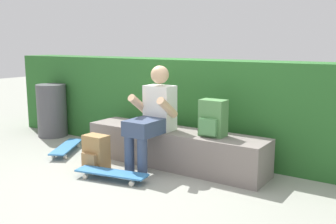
{
  "coord_description": "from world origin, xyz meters",
  "views": [
    {
      "loc": [
        2.41,
        -3.34,
        1.44
      ],
      "look_at": [
        -0.1,
        0.39,
        0.63
      ],
      "focal_mm": 41.49,
      "sensor_mm": 36.0,
      "label": 1
    }
  ],
  "objects_px": {
    "backpack_on_bench": "(213,119)",
    "skateboard_beside_bench": "(67,147)",
    "skateboard_near_person": "(111,173)",
    "backpack_on_ground": "(96,153)",
    "bench_main": "(174,148)",
    "trash_bin": "(52,110)",
    "person_skater": "(153,115)"
  },
  "relations": [
    {
      "from": "backpack_on_bench",
      "to": "skateboard_beside_bench",
      "type": "bearing_deg",
      "value": -170.74
    },
    {
      "from": "skateboard_near_person",
      "to": "backpack_on_bench",
      "type": "relative_size",
      "value": 2.06
    },
    {
      "from": "skateboard_beside_bench",
      "to": "backpack_on_ground",
      "type": "bearing_deg",
      "value": -19.19
    },
    {
      "from": "bench_main",
      "to": "trash_bin",
      "type": "distance_m",
      "value": 2.4
    },
    {
      "from": "bench_main",
      "to": "backpack_on_bench",
      "type": "height_order",
      "value": "backpack_on_bench"
    },
    {
      "from": "skateboard_near_person",
      "to": "skateboard_beside_bench",
      "type": "distance_m",
      "value": 1.29
    },
    {
      "from": "skateboard_beside_bench",
      "to": "trash_bin",
      "type": "bearing_deg",
      "value": 149.82
    },
    {
      "from": "bench_main",
      "to": "backpack_on_ground",
      "type": "height_order",
      "value": "bench_main"
    },
    {
      "from": "bench_main",
      "to": "skateboard_near_person",
      "type": "bearing_deg",
      "value": -109.33
    },
    {
      "from": "skateboard_beside_bench",
      "to": "backpack_on_bench",
      "type": "bearing_deg",
      "value": 9.26
    },
    {
      "from": "backpack_on_ground",
      "to": "trash_bin",
      "type": "distance_m",
      "value": 1.91
    },
    {
      "from": "skateboard_beside_bench",
      "to": "backpack_on_bench",
      "type": "height_order",
      "value": "backpack_on_bench"
    },
    {
      "from": "backpack_on_bench",
      "to": "trash_bin",
      "type": "distance_m",
      "value": 2.91
    },
    {
      "from": "bench_main",
      "to": "backpack_on_ground",
      "type": "bearing_deg",
      "value": -137.29
    },
    {
      "from": "skateboard_near_person",
      "to": "trash_bin",
      "type": "xyz_separation_m",
      "value": [
        -2.11,
        0.98,
        0.33
      ]
    },
    {
      "from": "person_skater",
      "to": "trash_bin",
      "type": "distance_m",
      "value": 2.28
    },
    {
      "from": "backpack_on_bench",
      "to": "skateboard_near_person",
      "type": "bearing_deg",
      "value": -135.28
    },
    {
      "from": "bench_main",
      "to": "person_skater",
      "type": "xyz_separation_m",
      "value": [
        -0.15,
        -0.22,
        0.42
      ]
    },
    {
      "from": "skateboard_near_person",
      "to": "backpack_on_ground",
      "type": "xyz_separation_m",
      "value": [
        -0.39,
        0.17,
        0.12
      ]
    },
    {
      "from": "bench_main",
      "to": "person_skater",
      "type": "distance_m",
      "value": 0.49
    },
    {
      "from": "backpack_on_bench",
      "to": "backpack_on_ground",
      "type": "bearing_deg",
      "value": -152.73
    },
    {
      "from": "bench_main",
      "to": "skateboard_beside_bench",
      "type": "bearing_deg",
      "value": -167.29
    },
    {
      "from": "skateboard_beside_bench",
      "to": "backpack_on_bench",
      "type": "relative_size",
      "value": 1.99
    },
    {
      "from": "bench_main",
      "to": "skateboard_near_person",
      "type": "relative_size",
      "value": 2.74
    },
    {
      "from": "bench_main",
      "to": "backpack_on_bench",
      "type": "xyz_separation_m",
      "value": [
        0.51,
        -0.01,
        0.41
      ]
    },
    {
      "from": "backpack_on_bench",
      "to": "bench_main",
      "type": "bearing_deg",
      "value": 178.94
    },
    {
      "from": "person_skater",
      "to": "trash_bin",
      "type": "relative_size",
      "value": 1.46
    },
    {
      "from": "person_skater",
      "to": "backpack_on_bench",
      "type": "xyz_separation_m",
      "value": [
        0.66,
        0.21,
        -0.01
      ]
    },
    {
      "from": "skateboard_near_person",
      "to": "backpack_on_bench",
      "type": "xyz_separation_m",
      "value": [
        0.79,
        0.78,
        0.55
      ]
    },
    {
      "from": "person_skater",
      "to": "skateboard_beside_bench",
      "type": "xyz_separation_m",
      "value": [
        -1.33,
        -0.12,
        -0.56
      ]
    },
    {
      "from": "person_skater",
      "to": "backpack_on_bench",
      "type": "bearing_deg",
      "value": 17.54
    },
    {
      "from": "person_skater",
      "to": "skateboard_beside_bench",
      "type": "bearing_deg",
      "value": -175.0
    }
  ]
}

